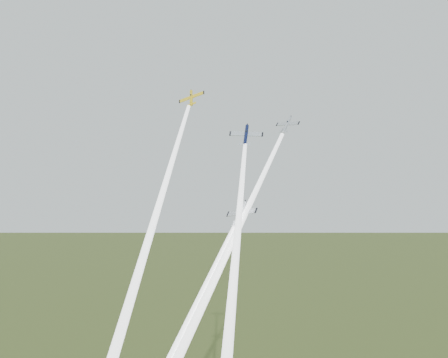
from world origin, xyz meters
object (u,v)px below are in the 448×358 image
plane_navy (246,135)px  plane_silver_right (287,125)px  plane_yellow (191,98)px  plane_silver_low (240,214)px

plane_navy → plane_silver_right: 10.48m
plane_yellow → plane_silver_right: 27.19m
plane_navy → plane_silver_low: plane_navy is taller
plane_silver_right → plane_silver_low: bearing=-94.3°
plane_silver_right → plane_silver_low: (-7.65, -15.66, -21.31)m
plane_navy → plane_silver_right: size_ratio=1.27×
plane_navy → plane_silver_right: (9.51, 3.51, 2.64)m
plane_yellow → plane_navy: bearing=-20.2°
plane_yellow → plane_navy: plane_yellow is taller
plane_navy → plane_silver_low: (1.86, -12.15, -18.66)m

